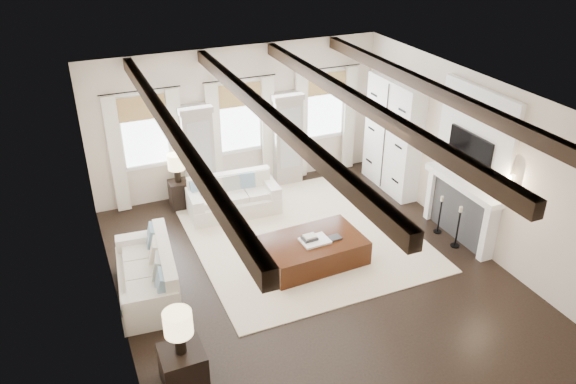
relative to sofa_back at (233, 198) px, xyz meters
name	(u,v)px	position (x,y,z in m)	size (l,w,h in m)	color
ground	(312,274)	(0.57, -2.66, -0.32)	(7.50, 7.50, 0.00)	black
room_shell	(330,151)	(1.31, -1.76, 1.57)	(6.54, 7.54, 3.22)	beige
area_rug	(304,236)	(0.96, -1.49, -0.31)	(4.18, 4.36, 0.02)	beige
sofa_back	(233,198)	(0.00, 0.00, 0.00)	(1.89, 0.93, 0.79)	white
sofa_left	(150,275)	(-2.12, -2.04, 0.02)	(1.08, 2.07, 0.85)	white
ottoman	(313,251)	(0.75, -2.30, -0.08)	(1.80, 1.13, 0.47)	black
tray	(315,241)	(0.75, -2.38, 0.17)	(0.50, 0.38, 0.04)	white
book_lower	(310,238)	(0.67, -2.33, 0.21)	(0.26, 0.20, 0.04)	#262628
book_upper	(310,236)	(0.68, -2.32, 0.25)	(0.22, 0.17, 0.03)	beige
book_loose	(334,238)	(1.11, -2.43, 0.17)	(0.24, 0.18, 0.03)	#262628
side_table_front	(183,367)	(-2.10, -4.22, -0.03)	(0.58, 0.58, 0.58)	black
lamp_front	(178,325)	(-2.10, -4.22, 0.71)	(0.38, 0.38, 0.66)	black
side_table_back	(180,194)	(-0.98, 0.65, -0.02)	(0.40, 0.40, 0.60)	black
lamp_back	(176,163)	(-0.98, 0.65, 0.71)	(0.36, 0.36, 0.62)	black
candlestick_near	(457,230)	(3.47, -2.92, 0.04)	(0.17, 0.17, 0.86)	black
candlestick_far	(439,218)	(3.47, -2.38, 0.01)	(0.16, 0.16, 0.80)	black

